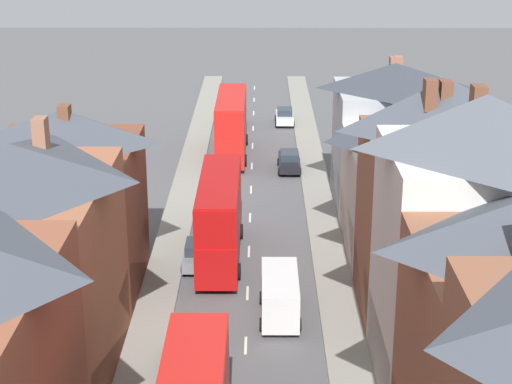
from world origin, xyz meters
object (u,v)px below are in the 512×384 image
(car_near_silver, at_px, (289,161))
(car_parked_right_a, at_px, (285,116))
(car_parked_left_b, at_px, (180,357))
(delivery_van, at_px, (280,294))
(double_decker_bus_lead, at_px, (219,217))
(car_mid_black, at_px, (235,118))
(car_parked_left_a, at_px, (198,254))
(double_decker_bus_far_approaching, at_px, (231,124))

(car_near_silver, xyz_separation_m, car_parked_right_a, (-0.00, 14.72, -0.01))
(car_parked_left_b, bearing_deg, delivery_van, 48.90)
(double_decker_bus_lead, height_order, car_parked_left_b, double_decker_bus_lead)
(car_parked_right_a, height_order, car_mid_black, car_parked_right_a)
(car_parked_left_a, distance_m, car_mid_black, 33.36)
(car_near_silver, bearing_deg, double_decker_bus_lead, -105.30)
(car_near_silver, height_order, car_parked_left_a, car_near_silver)
(double_decker_bus_far_approaching, relative_size, car_parked_left_a, 2.72)
(car_parked_right_a, distance_m, car_parked_left_b, 46.43)
(double_decker_bus_lead, bearing_deg, car_mid_black, 89.98)
(double_decker_bus_lead, xyz_separation_m, car_parked_left_b, (-1.29, -13.35, -2.01))
(double_decker_bus_far_approaching, xyz_separation_m, car_parked_left_b, (-1.29, -35.45, -2.01))
(car_parked_right_a, height_order, car_parked_left_b, car_parked_right_a)
(double_decker_bus_lead, height_order, delivery_van, double_decker_bus_lead)
(car_near_silver, xyz_separation_m, car_mid_black, (-4.90, 14.29, -0.04))
(delivery_van, bearing_deg, car_near_silver, 87.10)
(double_decker_bus_far_approaching, height_order, car_near_silver, double_decker_bus_far_approaching)
(double_decker_bus_far_approaching, height_order, car_parked_right_a, double_decker_bus_far_approaching)
(car_parked_left_a, distance_m, car_parked_left_b, 12.25)
(car_parked_right_a, distance_m, car_mid_black, 4.92)
(double_decker_bus_lead, bearing_deg, double_decker_bus_far_approaching, 90.00)
(double_decker_bus_lead, xyz_separation_m, double_decker_bus_far_approaching, (0.00, 22.10, 0.00))
(car_near_silver, distance_m, car_mid_black, 15.10)
(double_decker_bus_far_approaching, xyz_separation_m, car_near_silver, (4.91, -4.15, -1.98))
(car_parked_left_b, relative_size, delivery_van, 0.77)
(double_decker_bus_lead, distance_m, car_parked_left_a, 2.61)
(double_decker_bus_lead, relative_size, car_mid_black, 2.66)
(car_parked_left_a, bearing_deg, double_decker_bus_far_approaching, 86.82)
(car_parked_left_a, bearing_deg, car_parked_left_b, -90.00)
(double_decker_bus_lead, distance_m, double_decker_bus_far_approaching, 22.10)
(car_mid_black, height_order, delivery_van, delivery_van)
(car_parked_right_a, bearing_deg, car_parked_left_a, -100.40)
(double_decker_bus_far_approaching, bearing_deg, car_near_silver, -40.22)
(double_decker_bus_lead, xyz_separation_m, car_parked_left_a, (-1.29, -1.10, -1.99))
(double_decker_bus_far_approaching, bearing_deg, car_parked_left_b, -92.09)
(car_parked_left_a, distance_m, car_parked_right_a, 34.34)
(car_parked_left_b, height_order, delivery_van, delivery_van)
(car_near_silver, distance_m, car_parked_left_a, 20.03)
(car_parked_left_b, bearing_deg, double_decker_bus_far_approaching, 87.91)
(car_mid_black, xyz_separation_m, car_parked_left_b, (-1.30, -45.58, 0.00))
(car_parked_right_a, bearing_deg, car_parked_left_b, -97.67)
(double_decker_bus_lead, xyz_separation_m, car_parked_right_a, (4.91, 32.67, -1.99))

